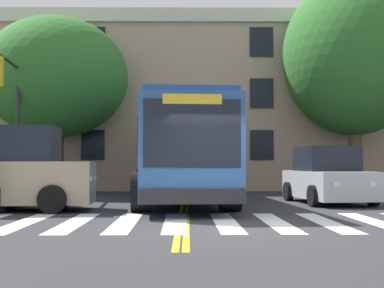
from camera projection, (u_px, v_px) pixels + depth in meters
ground_plane at (232, 228)px, 10.91m from camera, size 120.00×120.00×0.00m
crosswalk at (201, 222)px, 11.94m from camera, size 15.17×4.34×0.01m
lane_line_yellow_inner at (184, 190)px, 25.92m from camera, size 0.12×36.00×0.01m
lane_line_yellow_outer at (187, 190)px, 25.93m from camera, size 0.12×36.00×0.01m
city_bus at (179, 151)px, 18.10m from camera, size 3.50×11.57×3.21m
car_silver_far_lane at (327, 178)px, 17.66m from camera, size 2.44×4.44×1.87m
car_white_behind_bus at (177, 168)px, 26.48m from camera, size 2.43×5.11×2.25m
car_tan_cross_street at (1, 171)px, 14.81m from camera, size 5.19×2.45×2.35m
traffic_light_far_corner at (10, 100)px, 19.36m from camera, size 0.48×3.06×5.35m
street_tree_curbside_large at (354, 56)px, 23.66m from camera, size 7.50×7.94×9.66m
street_tree_curbside_small at (55, 78)px, 23.48m from camera, size 7.07×7.05×7.75m
building_facade at (253, 106)px, 28.62m from camera, size 39.67×7.05×8.71m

